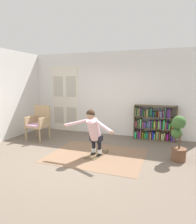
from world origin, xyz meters
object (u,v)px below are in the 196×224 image
object	(u,v)px
wicker_chair	(39,122)
skis_pair	(97,154)
person_skier	(93,129)
potted_plant	(178,135)
bookshelf	(155,124)

from	to	relation	value
wicker_chair	skis_pair	xyz separation A→B (m)	(2.31, -0.74, -0.56)
skis_pair	person_skier	bearing A→B (deg)	-102.57
potted_plant	person_skier	size ratio (longest dim) A/B	0.77
bookshelf	person_skier	xyz separation A→B (m)	(-1.30, -2.13, 0.22)
potted_plant	person_skier	world-z (taller)	person_skier
potted_plant	skis_pair	xyz separation A→B (m)	(-1.93, -0.34, -0.59)
bookshelf	skis_pair	distance (m)	2.38
bookshelf	potted_plant	xyz separation A→B (m)	(0.66, -1.62, 0.11)
potted_plant	skis_pair	bearing A→B (deg)	-169.95
wicker_chair	skis_pair	bearing A→B (deg)	-17.86
potted_plant	person_skier	xyz separation A→B (m)	(-1.96, -0.51, 0.11)
wicker_chair	person_skier	distance (m)	2.45
potted_plant	person_skier	bearing A→B (deg)	-165.52
bookshelf	person_skier	size ratio (longest dim) A/B	0.95
potted_plant	wicker_chair	bearing A→B (deg)	174.58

